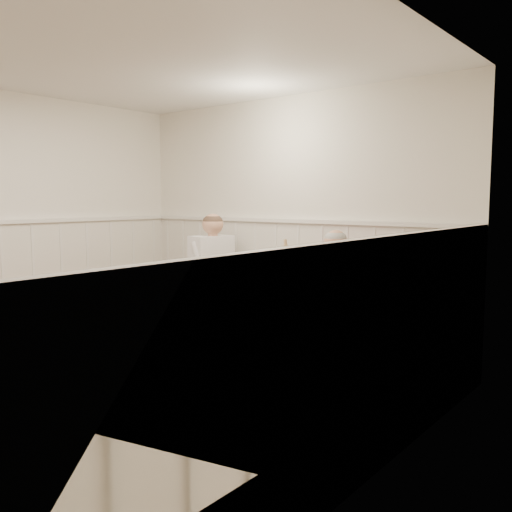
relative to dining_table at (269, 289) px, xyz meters
The scene contains 16 objects.
ground_plane 1.95m from the dining_table, 91.68° to the right, with size 4.50×4.50×0.00m, color #4A2F20.
room_shell 2.04m from the dining_table, 91.68° to the right, with size 4.04×4.54×2.60m.
wainscot 1.15m from the dining_table, 92.68° to the right, with size 4.00×4.49×1.34m.
dining_table is the anchor object (origin of this frame).
chair_right 0.81m from the dining_table, ahead, with size 0.54×0.54×1.00m.
chair_left 0.76m from the dining_table, behind, with size 0.50×0.50×0.82m.
man_in_pink 0.78m from the dining_table, ahead, with size 0.65×0.47×1.30m.
diner_cream 0.73m from the dining_table, behind, with size 0.71×0.50×1.42m.
plate_man 0.27m from the dining_table, ahead, with size 0.29×0.29×0.07m.
plate_diner 0.24m from the dining_table, 164.74° to the right, with size 0.26×0.26×0.07m.
beer_glass_a 0.34m from the dining_table, 87.53° to the left, with size 0.07×0.07×0.16m.
beer_glass_b 0.30m from the dining_table, 106.64° to the left, with size 0.08×0.08×0.19m.
beer_bottle 0.41m from the dining_table, 136.02° to the left, with size 0.07×0.07×0.24m.
rolled_napkin 0.33m from the dining_table, 57.81° to the right, with size 0.21×0.05×0.05m.
grass_vase 0.42m from the dining_table, 98.67° to the left, with size 0.05×0.05×0.40m.
gingham_mat 0.34m from the dining_table, 145.94° to the left, with size 0.31×0.27×0.01m.
Camera 1 is at (3.31, -2.37, 1.54)m, focal length 38.00 mm.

